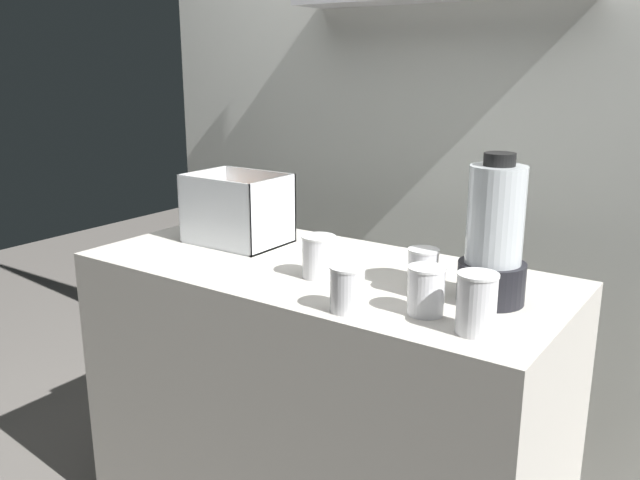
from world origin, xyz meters
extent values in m
cube|color=beige|center=(0.00, 0.00, 0.45)|extent=(1.40, 0.64, 0.90)
cube|color=silver|center=(0.00, 0.77, 1.25)|extent=(2.60, 0.04, 2.50)
cube|color=white|center=(-0.37, 0.07, 0.90)|extent=(0.30, 0.23, 0.01)
cube|color=white|center=(-0.37, -0.04, 1.01)|extent=(0.30, 0.01, 0.22)
cube|color=white|center=(-0.37, 0.18, 1.01)|extent=(0.30, 0.01, 0.22)
cube|color=white|center=(-0.52, 0.07, 1.01)|extent=(0.01, 0.23, 0.22)
cube|color=white|center=(-0.23, 0.07, 1.01)|extent=(0.01, 0.23, 0.22)
cone|color=orange|center=(-0.40, 0.07, 0.92)|extent=(0.18, 0.09, 0.03)
cone|color=orange|center=(-0.32, 0.05, 0.92)|extent=(0.15, 0.03, 0.03)
cone|color=orange|center=(-0.40, 0.06, 0.92)|extent=(0.11, 0.16, 0.03)
cone|color=orange|center=(-0.33, 0.07, 0.93)|extent=(0.14, 0.18, 0.04)
cone|color=orange|center=(-0.41, 0.07, 0.96)|extent=(0.08, 0.19, 0.03)
cone|color=orange|center=(-0.33, 0.05, 0.95)|extent=(0.09, 0.16, 0.02)
cone|color=orange|center=(-0.39, 0.07, 0.96)|extent=(0.19, 0.07, 0.03)
cone|color=orange|center=(-0.41, 0.08, 0.94)|extent=(0.16, 0.14, 0.02)
cone|color=orange|center=(-0.35, 0.07, 0.97)|extent=(0.15, 0.14, 0.03)
cone|color=orange|center=(-0.37, 0.07, 0.98)|extent=(0.18, 0.04, 0.03)
cone|color=orange|center=(-0.38, 0.08, 0.99)|extent=(0.15, 0.12, 0.03)
cone|color=orange|center=(-0.41, 0.07, 0.99)|extent=(0.13, 0.18, 0.03)
cone|color=orange|center=(-0.40, 0.07, 1.02)|extent=(0.18, 0.06, 0.03)
cone|color=orange|center=(-0.38, 0.06, 1.01)|extent=(0.18, 0.06, 0.03)
cylinder|color=black|center=(0.50, 0.01, 0.95)|extent=(0.16, 0.16, 0.10)
cylinder|color=silver|center=(0.50, 0.01, 1.12)|extent=(0.14, 0.14, 0.24)
cylinder|color=orange|center=(0.50, 0.01, 1.02)|extent=(0.12, 0.12, 0.04)
cylinder|color=black|center=(0.50, 0.01, 1.25)|extent=(0.07, 0.07, 0.03)
cylinder|color=white|center=(0.05, -0.08, 0.95)|extent=(0.09, 0.09, 0.11)
cylinder|color=red|center=(0.05, -0.08, 0.94)|extent=(0.08, 0.08, 0.09)
cylinder|color=white|center=(0.05, -0.08, 1.01)|extent=(0.09, 0.09, 0.01)
cylinder|color=white|center=(0.25, -0.25, 0.95)|extent=(0.08, 0.08, 0.10)
cylinder|color=orange|center=(0.25, -0.25, 0.93)|extent=(0.08, 0.08, 0.06)
cylinder|color=white|center=(0.25, -0.25, 1.01)|extent=(0.09, 0.09, 0.01)
cylinder|color=white|center=(0.35, -0.04, 0.96)|extent=(0.08, 0.08, 0.11)
cylinder|color=orange|center=(0.35, -0.04, 0.94)|extent=(0.07, 0.07, 0.07)
cylinder|color=white|center=(0.35, -0.04, 1.02)|extent=(0.08, 0.08, 0.01)
cylinder|color=white|center=(0.41, -0.16, 0.95)|extent=(0.09, 0.09, 0.11)
cylinder|color=maroon|center=(0.41, -0.16, 0.95)|extent=(0.08, 0.08, 0.09)
cylinder|color=white|center=(0.41, -0.16, 1.01)|extent=(0.09, 0.09, 0.01)
cylinder|color=white|center=(0.55, -0.20, 0.96)|extent=(0.09, 0.09, 0.13)
cylinder|color=orange|center=(0.55, -0.20, 0.95)|extent=(0.08, 0.08, 0.10)
cylinder|color=white|center=(0.55, -0.20, 1.03)|extent=(0.09, 0.09, 0.01)
camera|label=1|loc=(1.04, -1.49, 1.47)|focal=37.29mm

